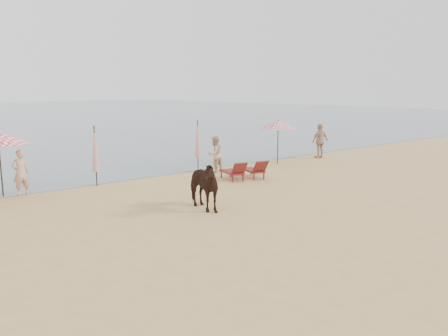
# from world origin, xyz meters

# --- Properties ---
(ground) EXTENTS (120.00, 120.00, 0.00)m
(ground) POSITION_xyz_m (0.00, 0.00, 0.00)
(ground) COLOR tan
(ground) RESTS_ON ground
(lounger_cluster_right) EXTENTS (1.90, 1.85, 0.57)m
(lounger_cluster_right) POSITION_xyz_m (2.85, 7.13, 0.39)
(lounger_cluster_right) COLOR maroon
(lounger_cluster_right) RESTS_ON ground
(umbrella_open_right) EXTENTS (1.83, 1.83, 2.24)m
(umbrella_open_right) POSITION_xyz_m (6.88, 9.11, 2.01)
(umbrella_open_right) COLOR black
(umbrella_open_right) RESTS_ON ground
(umbrella_closed_left) EXTENTS (0.29, 0.29, 2.38)m
(umbrella_closed_left) POSITION_xyz_m (-2.54, 9.89, 1.46)
(umbrella_closed_left) COLOR black
(umbrella_closed_left) RESTS_ON ground
(umbrella_closed_right) EXTENTS (0.28, 0.28, 2.33)m
(umbrella_closed_right) POSITION_xyz_m (2.89, 10.58, 1.43)
(umbrella_closed_right) COLOR black
(umbrella_closed_right) RESTS_ON ground
(cow) EXTENTS (1.06, 1.96, 1.58)m
(cow) POSITION_xyz_m (-1.41, 4.43, 0.79)
(cow) COLOR black
(cow) RESTS_ON ground
(beachgoer_left) EXTENTS (0.66, 0.48, 1.66)m
(beachgoer_left) POSITION_xyz_m (-5.28, 10.02, 0.83)
(beachgoer_left) COLOR tan
(beachgoer_left) RESTS_ON ground
(beachgoer_right_a) EXTENTS (0.87, 0.72, 1.66)m
(beachgoer_right_a) POSITION_xyz_m (2.91, 9.27, 0.83)
(beachgoer_right_a) COLOR tan
(beachgoer_right_a) RESTS_ON ground
(beachgoer_right_b) EXTENTS (1.16, 0.57, 1.91)m
(beachgoer_right_b) POSITION_xyz_m (10.03, 8.92, 0.96)
(beachgoer_right_b) COLOR tan
(beachgoer_right_b) RESTS_ON ground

